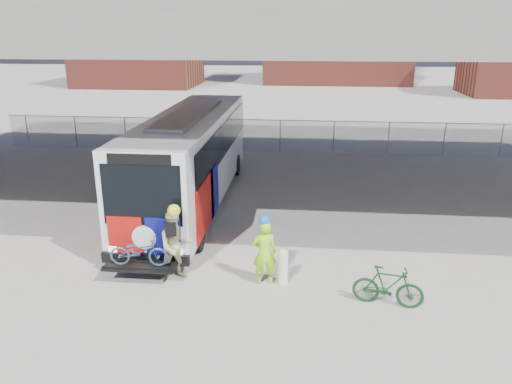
# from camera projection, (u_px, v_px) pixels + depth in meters

# --- Properties ---
(ground) EXTENTS (160.00, 160.00, 0.00)m
(ground) POSITION_uv_depth(u_px,v_px,m) (231.00, 233.00, 17.15)
(ground) COLOR #9E9991
(ground) RESTS_ON ground
(bus) EXTENTS (2.67, 12.90, 3.69)m
(bus) POSITION_uv_depth(u_px,v_px,m) (191.00, 152.00, 19.46)
(bus) COLOR silver
(bus) RESTS_ON ground
(overpass) EXTENTS (40.00, 16.00, 7.95)m
(overpass) POSITION_uv_depth(u_px,v_px,m) (244.00, 33.00, 18.88)
(overpass) COLOR #605E59
(overpass) RESTS_ON ground
(chainlink_fence) EXTENTS (30.00, 0.06, 30.00)m
(chainlink_fence) POSITION_uv_depth(u_px,v_px,m) (262.00, 127.00, 28.04)
(chainlink_fence) COLOR gray
(chainlink_fence) RESTS_ON ground
(brick_buildings) EXTENTS (54.00, 22.00, 12.00)m
(brick_buildings) POSITION_uv_depth(u_px,v_px,m) (299.00, 39.00, 60.91)
(brick_buildings) COLOR brown
(brick_buildings) RESTS_ON ground
(bollard) EXTENTS (0.27, 0.27, 1.03)m
(bollard) POSITION_uv_depth(u_px,v_px,m) (283.00, 265.00, 13.59)
(bollard) COLOR white
(bollard) RESTS_ON ground
(cyclist_hivis) EXTENTS (0.74, 0.57, 2.00)m
(cyclist_hivis) POSITION_uv_depth(u_px,v_px,m) (265.00, 251.00, 13.51)
(cyclist_hivis) COLOR #95F219
(cyclist_hivis) RESTS_ON ground
(cyclist_tan) EXTENTS (1.23, 1.15, 2.21)m
(cyclist_tan) POSITION_uv_depth(u_px,v_px,m) (176.00, 244.00, 13.72)
(cyclist_tan) COLOR tan
(cyclist_tan) RESTS_ON ground
(bike_parked) EXTENTS (1.83, 0.83, 1.06)m
(bike_parked) POSITION_uv_depth(u_px,v_px,m) (388.00, 286.00, 12.53)
(bike_parked) COLOR #133C1A
(bike_parked) RESTS_ON ground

